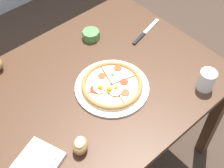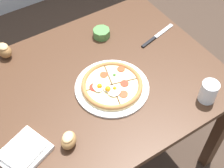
% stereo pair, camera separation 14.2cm
% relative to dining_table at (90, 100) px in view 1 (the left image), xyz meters
% --- Properties ---
extents(ground_plane, '(12.00, 12.00, 0.00)m').
position_rel_dining_table_xyz_m(ground_plane, '(0.00, 0.00, -0.64)').
color(ground_plane, '#3D2D23').
extents(dining_table, '(1.26, 0.91, 0.74)m').
position_rel_dining_table_xyz_m(dining_table, '(0.00, 0.00, 0.00)').
color(dining_table, '#422819').
rests_on(dining_table, ground_plane).
extents(pizza, '(0.34, 0.34, 0.06)m').
position_rel_dining_table_xyz_m(pizza, '(0.08, -0.08, 0.12)').
color(pizza, white).
rests_on(pizza, dining_table).
extents(ramekin_bowl, '(0.09, 0.09, 0.05)m').
position_rel_dining_table_xyz_m(ramekin_bowl, '(0.22, 0.26, 0.12)').
color(ramekin_bowl, '#4C8442').
rests_on(ramekin_bowl, dining_table).
extents(napkin_folded, '(0.23, 0.21, 0.04)m').
position_rel_dining_table_xyz_m(napkin_folded, '(-0.40, -0.17, 0.12)').
color(napkin_folded, white).
rests_on(napkin_folded, dining_table).
extents(bread_piece_mid, '(0.10, 0.10, 0.07)m').
position_rel_dining_table_xyz_m(bread_piece_mid, '(-0.23, -0.23, 0.14)').
color(bread_piece_mid, '#B27F47').
rests_on(bread_piece_mid, dining_table).
extents(knife_main, '(0.25, 0.07, 0.01)m').
position_rel_dining_table_xyz_m(knife_main, '(0.48, 0.09, 0.10)').
color(knife_main, silver).
rests_on(knife_main, dining_table).
extents(water_glass, '(0.08, 0.08, 0.10)m').
position_rel_dining_table_xyz_m(water_glass, '(0.40, -0.36, 0.15)').
color(water_glass, white).
rests_on(water_glass, dining_table).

